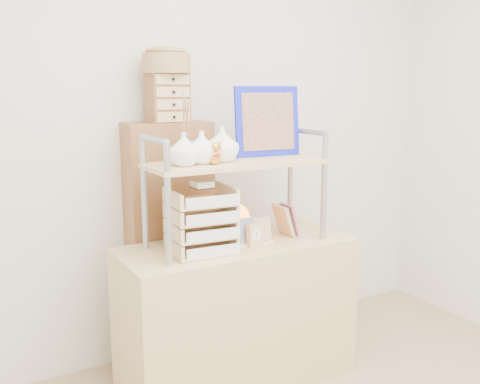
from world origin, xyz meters
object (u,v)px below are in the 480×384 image
object	(u,v)px
desk	(237,313)
letter_tray	(202,224)
cabinet	(170,245)
salt_lamp	(239,222)

from	to	relation	value
desk	letter_tray	bearing A→B (deg)	-168.32
desk	cabinet	world-z (taller)	cabinet
letter_tray	salt_lamp	distance (m)	0.27
letter_tray	salt_lamp	xyz separation A→B (m)	(0.25, 0.09, -0.04)
desk	cabinet	distance (m)	0.52
desk	cabinet	size ratio (longest dim) A/B	0.89
desk	letter_tray	xyz separation A→B (m)	(-0.22, -0.04, 0.51)
desk	letter_tray	size ratio (longest dim) A/B	3.44
desk	letter_tray	distance (m)	0.56
cabinet	desk	bearing A→B (deg)	-55.59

